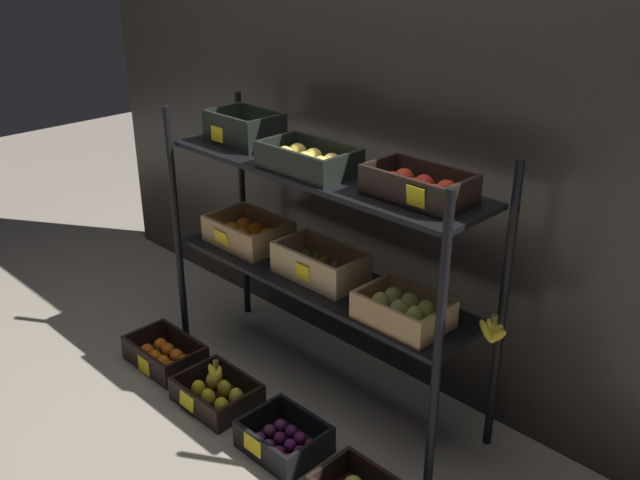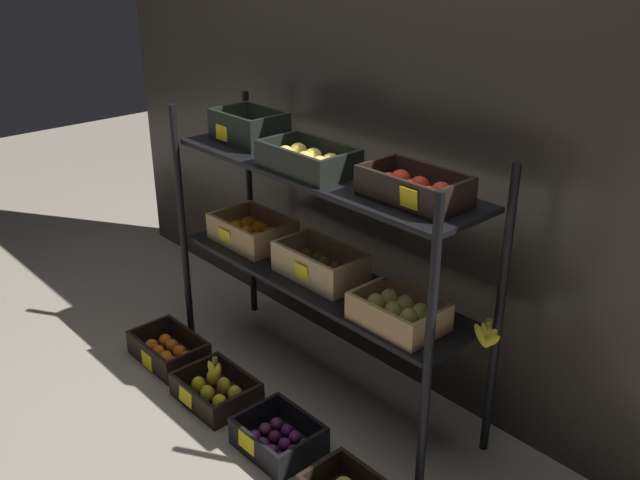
# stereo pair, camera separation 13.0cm
# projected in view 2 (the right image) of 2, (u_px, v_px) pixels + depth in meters

# --- Properties ---
(ground_plane) EXTENTS (10.00, 10.00, 0.00)m
(ground_plane) POSITION_uv_depth(u_px,v_px,m) (320.00, 385.00, 3.09)
(ground_plane) COLOR gray
(storefront_wall) EXTENTS (3.86, 0.12, 1.94)m
(storefront_wall) POSITION_uv_depth(u_px,v_px,m) (390.00, 155.00, 2.94)
(storefront_wall) COLOR #2D2823
(storefront_wall) RESTS_ON ground_plane
(display_rack) EXTENTS (1.58, 0.42, 1.15)m
(display_rack) POSITION_uv_depth(u_px,v_px,m) (320.00, 226.00, 2.77)
(display_rack) COLOR black
(display_rack) RESTS_ON ground_plane
(crate_ground_tangerine) EXTENTS (0.36, 0.24, 0.12)m
(crate_ground_tangerine) POSITION_uv_depth(u_px,v_px,m) (169.00, 351.00, 3.26)
(crate_ground_tangerine) COLOR black
(crate_ground_tangerine) RESTS_ON ground_plane
(crate_ground_lemon) EXTENTS (0.34, 0.27, 0.11)m
(crate_ground_lemon) POSITION_uv_depth(u_px,v_px,m) (216.00, 391.00, 2.98)
(crate_ground_lemon) COLOR black
(crate_ground_lemon) RESTS_ON ground_plane
(crate_ground_plum) EXTENTS (0.31, 0.26, 0.12)m
(crate_ground_plum) POSITION_uv_depth(u_px,v_px,m) (279.00, 439.00, 2.70)
(crate_ground_plum) COLOR black
(crate_ground_plum) RESTS_ON ground_plane
(banana_bunch_loose) EXTENTS (0.10, 0.05, 0.11)m
(banana_bunch_loose) POSITION_uv_depth(u_px,v_px,m) (215.00, 371.00, 2.92)
(banana_bunch_loose) COLOR brown
(banana_bunch_loose) RESTS_ON crate_ground_lemon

